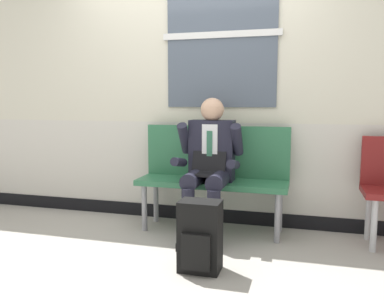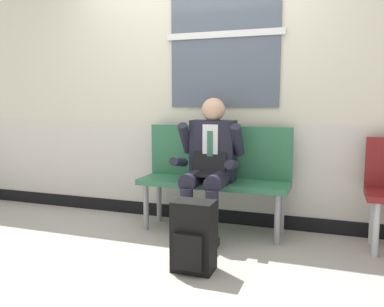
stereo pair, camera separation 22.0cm
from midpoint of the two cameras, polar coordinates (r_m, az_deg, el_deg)
name	(u,v)px [view 2 (the right image)]	position (r m, az deg, el deg)	size (l,w,h in m)	color
ground_plane	(168,244)	(3.48, -1.62, -12.74)	(18.00, 18.00, 0.00)	#9E9991
station_wall	(198,89)	(4.02, 2.49, 9.21)	(6.42, 0.17, 2.66)	beige
bench_with_person	(215,171)	(3.74, 5.04, -2.44)	(1.38, 0.42, 0.97)	#2D6B47
person_seated	(209,164)	(3.53, 4.22, -1.45)	(0.57, 0.70, 1.23)	#1E1E2D
backpack	(193,237)	(2.89, 2.43, -11.82)	(0.29, 0.24, 0.51)	black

